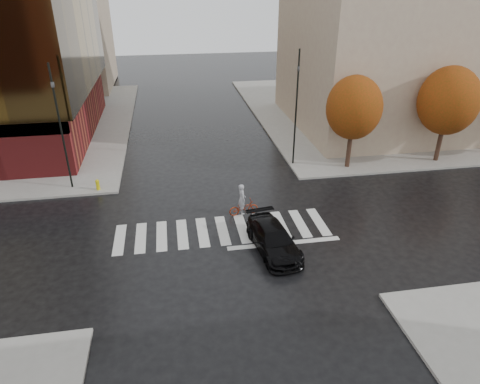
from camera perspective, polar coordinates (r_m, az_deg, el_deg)
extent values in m
plane|color=black|center=(23.12, -2.17, -5.78)|extent=(120.00, 120.00, 0.00)
cube|color=gray|center=(48.24, 20.10, 10.41)|extent=(30.00, 30.00, 0.15)
cube|color=silver|center=(23.54, -2.34, -5.12)|extent=(12.00, 3.00, 0.01)
cube|color=tan|center=(41.30, 19.73, 20.87)|extent=(16.00, 16.00, 18.00)
cylinder|color=black|center=(31.41, 14.34, 5.70)|extent=(0.32, 0.32, 2.80)
ellipsoid|color=#9B320F|center=(30.52, 14.97, 10.81)|extent=(3.80, 3.80, 4.37)
cylinder|color=black|center=(34.78, 25.05, 6.03)|extent=(0.32, 0.32, 2.80)
ellipsoid|color=#9B320F|center=(33.94, 26.06, 10.87)|extent=(4.20, 4.20, 4.83)
imported|color=black|center=(21.65, 4.50, -6.29)|extent=(2.41, 4.72, 1.31)
imported|color=maroon|center=(24.81, 0.48, -2.09)|extent=(1.78, 0.80, 0.90)
imported|color=#9A9CA3|center=(24.51, 0.25, -0.91)|extent=(0.51, 0.72, 1.83)
cylinder|color=black|center=(28.60, -22.75, 7.77)|extent=(0.12, 0.12, 7.89)
imported|color=black|center=(27.89, -23.81, 13.30)|extent=(0.24, 0.22, 0.99)
cylinder|color=black|center=(30.40, 7.49, 10.88)|extent=(0.12, 0.12, 8.08)
imported|color=black|center=(29.74, 7.83, 16.30)|extent=(0.21, 0.24, 1.01)
cylinder|color=#D1C00C|center=(28.89, -18.43, 0.83)|extent=(0.23, 0.23, 0.59)
sphere|color=#D1C00C|center=(28.77, -18.51, 1.35)|extent=(0.25, 0.25, 0.25)
cylinder|color=#3D2F15|center=(21.90, 5.14, -7.94)|extent=(0.84, 0.84, 0.01)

